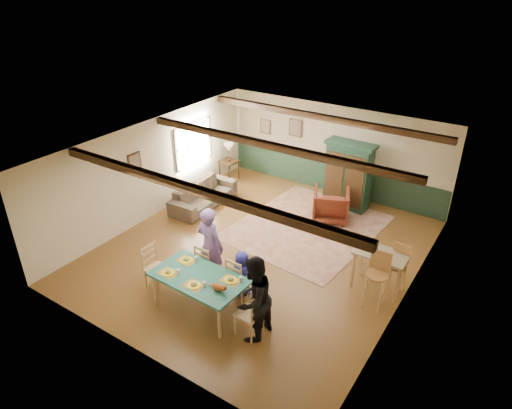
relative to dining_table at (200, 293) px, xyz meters
The scene contains 35 objects.
floor 2.51m from the dining_table, 93.08° to the left, with size 8.00×8.00×0.00m, color #583718.
wall_back 6.54m from the dining_table, 91.18° to the left, with size 7.00×0.02×2.70m, color beige.
wall_left 4.50m from the dining_table, 145.79° to the left, with size 0.02×8.00×2.70m, color beige.
wall_right 4.28m from the dining_table, 36.27° to the left, with size 0.02×8.00×2.70m, color beige.
ceiling 3.38m from the dining_table, 93.08° to the left, with size 7.00×8.00×0.02m, color white.
wainscot_back 6.45m from the dining_table, 91.18° to the left, with size 6.95×0.03×0.90m, color #1A3020.
ceiling_beam_front 2.22m from the dining_table, 127.99° to the left, with size 6.95×0.16×0.16m, color black.
ceiling_beam_mid 3.63m from the dining_table, 92.65° to the left, with size 6.95×0.16×0.16m, color black.
ceiling_beam_back 5.90m from the dining_table, 91.39° to the left, with size 6.95×0.16×0.16m, color black.
window_left 5.63m from the dining_table, 130.83° to the left, with size 0.06×1.60×1.30m, color white, non-canonical shape.
picture_left_wall 4.28m from the dining_table, 152.57° to the left, with size 0.04×0.42×0.52m, color gray, non-canonical shape.
picture_back_a 6.75m from the dining_table, 102.54° to the left, with size 0.45×0.04×0.55m, color gray, non-canonical shape.
picture_back_b 7.03m from the dining_table, 111.47° to the left, with size 0.38×0.04×0.48m, color gray, non-canonical shape.
dining_table is the anchor object (origin of this frame).
dining_chair_far_left 0.88m from the dining_table, 117.06° to the left, with size 0.45×0.47×1.01m, color tan, non-canonical shape.
dining_chair_far_right 0.88m from the dining_table, 58.95° to the left, with size 0.45×0.47×1.01m, color tan, non-canonical shape.
dining_chair_end_left 1.22m from the dining_table, behind, with size 0.45×0.47×1.01m, color tan, non-canonical shape.
dining_chair_end_right 1.22m from the dining_table, ahead, with size 0.45×0.47×1.01m, color tan, non-canonical shape.
person_man 1.08m from the dining_table, 114.57° to the left, with size 0.67×0.44×1.83m, color #785592.
person_woman 1.41m from the dining_table, ahead, with size 0.85×0.66×1.75m, color black.
person_child 0.96m from the dining_table, 61.44° to the left, with size 0.52×0.34×1.07m, color #292EA4.
cat 0.77m from the dining_table, 12.30° to the right, with size 0.38×0.15×0.19m, color #C85823, non-canonical shape.
place_setting_near_left 0.78m from the dining_table, 157.55° to the right, with size 0.42×0.32×0.11m, color yellow, non-canonical shape.
place_setting_near_center 0.53m from the dining_table, 70.19° to the right, with size 0.42×0.32×0.11m, color yellow, non-canonical shape.
place_setting_far_left 0.78m from the dining_table, 153.56° to the left, with size 0.42×0.32×0.11m, color yellow, non-canonical shape.
place_setting_far_right 0.78m from the dining_table, 22.45° to the left, with size 0.42×0.32×0.11m, color yellow, non-canonical shape.
area_rug 4.12m from the dining_table, 85.77° to the left, with size 3.33×3.96×0.01m, color #C5B38F.
armoire 5.82m from the dining_table, 83.30° to the left, with size 1.39×0.56×1.96m, color black.
armchair 4.88m from the dining_table, 82.76° to the left, with size 0.93×0.96×0.87m, color #43150D.
sofa 4.56m from the dining_table, 128.30° to the left, with size 2.27×0.89×0.66m, color #3D3326.
end_table 6.34m from the dining_table, 120.98° to the left, with size 0.52×0.52×0.65m, color black, non-canonical shape.
table_lamp 6.36m from the dining_table, 120.98° to the left, with size 0.33×0.33×0.59m, color beige, non-canonical shape.
counter_table 3.81m from the dining_table, 43.28° to the left, with size 1.10×0.64×0.92m, color #C3B797, non-canonical shape.
bar_stool_left 3.54m from the dining_table, 34.39° to the left, with size 0.44×0.48×1.24m, color #B68047, non-canonical shape.
bar_stool_right 4.10m from the dining_table, 40.50° to the left, with size 0.40×0.44×1.14m, color #B68047, non-canonical shape.
Camera 1 is at (5.07, -7.93, 6.27)m, focal length 32.00 mm.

